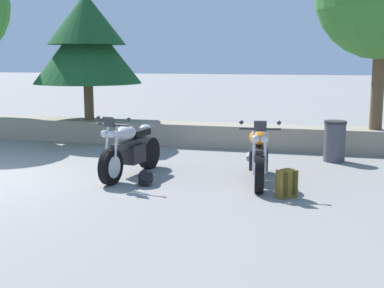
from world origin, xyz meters
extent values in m
cube|color=gray|center=(0.00, 4.80, 0.28)|extent=(36.00, 0.80, 0.55)
cylinder|color=black|center=(2.79, 0.50, 0.31)|extent=(0.22, 0.63, 0.62)
cylinder|color=black|center=(2.98, 1.93, 0.31)|extent=(0.26, 0.64, 0.62)
cylinder|color=silver|center=(2.79, 0.50, 0.31)|extent=(0.21, 0.40, 0.38)
cube|color=black|center=(2.89, 1.27, 0.41)|extent=(0.38, 0.52, 0.34)
cube|color=#2D2D30|center=(2.88, 1.17, 0.61)|extent=(0.28, 1.11, 0.12)
ellipsoid|color=#BCBCC1|center=(2.86, 1.02, 0.83)|extent=(0.40, 0.56, 0.26)
cube|color=black|center=(2.92, 1.50, 0.77)|extent=(0.33, 0.59, 0.12)
ellipsoid|color=#BCBCC1|center=(2.96, 1.79, 0.81)|extent=(0.25, 0.31, 0.16)
cylinder|color=#2D2D30|center=(2.80, 0.58, 1.03)|extent=(0.66, 0.12, 0.04)
sphere|color=silver|center=(2.85, 0.44, 0.89)|extent=(0.13, 0.13, 0.13)
sphere|color=silver|center=(2.71, 0.45, 0.89)|extent=(0.13, 0.13, 0.13)
cube|color=#26282D|center=(2.79, 0.48, 1.09)|extent=(0.21, 0.12, 0.18)
cylinder|color=silver|center=(2.79, 1.72, 0.36)|extent=(0.16, 0.39, 0.11)
cylinder|color=silver|center=(2.88, 0.53, 0.67)|extent=(0.06, 0.17, 0.73)
cylinder|color=silver|center=(2.71, 0.56, 0.67)|extent=(0.06, 0.17, 0.73)
sphere|color=#2D2D30|center=(3.10, 0.59, 1.13)|extent=(0.07, 0.07, 0.07)
sphere|color=#2D2D30|center=(2.51, 0.66, 1.13)|extent=(0.07, 0.07, 0.07)
cylinder|color=black|center=(5.32, 0.62, 0.31)|extent=(0.23, 0.63, 0.62)
cylinder|color=black|center=(5.10, 2.04, 0.31)|extent=(0.27, 0.64, 0.62)
cylinder|color=silver|center=(5.32, 0.62, 0.31)|extent=(0.22, 0.40, 0.38)
cube|color=black|center=(5.21, 1.38, 0.41)|extent=(0.39, 0.52, 0.34)
cube|color=#2D2D30|center=(5.22, 1.28, 0.61)|extent=(0.31, 1.11, 0.12)
ellipsoid|color=orange|center=(5.25, 1.13, 0.83)|extent=(0.42, 0.57, 0.26)
cube|color=black|center=(5.17, 1.61, 0.77)|extent=(0.34, 0.59, 0.12)
ellipsoid|color=orange|center=(5.13, 1.90, 0.81)|extent=(0.26, 0.31, 0.16)
cylinder|color=#2D2D30|center=(5.31, 0.70, 1.03)|extent=(0.66, 0.14, 0.04)
sphere|color=silver|center=(5.40, 0.57, 0.89)|extent=(0.13, 0.13, 0.13)
sphere|color=silver|center=(5.26, 0.55, 0.89)|extent=(0.13, 0.13, 0.13)
cube|color=#26282D|center=(5.33, 0.60, 1.09)|extent=(0.21, 0.12, 0.18)
cylinder|color=silver|center=(4.98, 1.78, 0.36)|extent=(0.17, 0.39, 0.11)
cylinder|color=silver|center=(5.41, 0.67, 0.67)|extent=(0.07, 0.17, 0.73)
cylinder|color=silver|center=(5.23, 0.64, 0.67)|extent=(0.07, 0.17, 0.73)
sphere|color=#2D2D30|center=(5.60, 0.78, 1.13)|extent=(0.07, 0.07, 0.07)
sphere|color=#2D2D30|center=(5.01, 0.69, 1.13)|extent=(0.07, 0.07, 0.07)
cube|color=brown|center=(5.78, 0.43, 0.22)|extent=(0.35, 0.33, 0.44)
cube|color=brown|center=(5.71, 0.52, 0.18)|extent=(0.22, 0.19, 0.24)
ellipsoid|color=brown|center=(5.78, 0.43, 0.43)|extent=(0.33, 0.31, 0.08)
cube|color=#403513|center=(5.78, 0.30, 0.24)|extent=(0.06, 0.05, 0.37)
cube|color=#403513|center=(5.91, 0.40, 0.24)|extent=(0.06, 0.05, 0.37)
sphere|color=black|center=(3.39, 0.60, 0.14)|extent=(0.28, 0.28, 0.28)
ellipsoid|color=black|center=(3.39, 0.52, 0.15)|extent=(0.23, 0.06, 0.12)
cube|color=black|center=(3.39, 0.52, 0.07)|extent=(0.20, 0.08, 0.08)
cylinder|color=brown|center=(0.26, 4.88, 1.18)|extent=(0.25, 0.25, 1.26)
cone|color=#194C23|center=(0.26, 4.88, 2.40)|extent=(2.79, 2.79, 1.81)
cone|color=#194C23|center=(0.26, 4.88, 3.14)|extent=(2.01, 2.01, 1.30)
cylinder|color=brown|center=(7.41, 4.80, 1.51)|extent=(0.28, 0.28, 1.93)
cylinder|color=#4C4C51|center=(6.52, 3.58, 0.40)|extent=(0.44, 0.44, 0.80)
cylinder|color=#2D2D30|center=(6.52, 3.58, 0.83)|extent=(0.46, 0.46, 0.06)
camera|label=1|loc=(6.36, -7.51, 2.16)|focal=48.29mm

